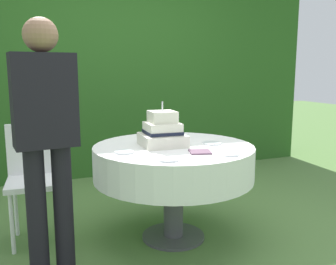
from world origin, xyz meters
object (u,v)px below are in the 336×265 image
object	(u,v)px
napkin_stack	(200,152)
garden_chair	(35,170)
cake_table	(173,162)
serving_plate_near	(230,154)
serving_plate_right	(212,143)
serving_plate_left	(168,160)
serving_plate_far	(124,152)
wedding_cake	(163,132)
standing_person	(46,133)

from	to	relation	value
napkin_stack	garden_chair	xyz separation A→B (m)	(-1.07, 0.69, -0.20)
cake_table	serving_plate_near	world-z (taller)	serving_plate_near
cake_table	serving_plate_right	distance (m)	0.33
napkin_stack	serving_plate_right	bearing A→B (deg)	47.43
serving_plate_left	garden_chair	bearing A→B (deg)	133.59
serving_plate_far	wedding_cake	bearing A→B (deg)	22.44
garden_chair	standing_person	bearing A→B (deg)	-84.18
cake_table	garden_chair	size ratio (longest dim) A/B	1.36
serving_plate_near	serving_plate_far	distance (m)	0.72
cake_table	serving_plate_left	size ratio (longest dim) A/B	8.80
garden_chair	wedding_cake	bearing A→B (deg)	-21.94
serving_plate_far	napkin_stack	world-z (taller)	serving_plate_far
serving_plate_near	napkin_stack	bearing A→B (deg)	135.53
cake_table	garden_chair	world-z (taller)	garden_chair
wedding_cake	standing_person	xyz separation A→B (m)	(-0.85, -0.28, 0.09)
cake_table	napkin_stack	xyz separation A→B (m)	(0.08, -0.29, 0.14)
garden_chair	serving_plate_left	bearing A→B (deg)	-46.41
wedding_cake	serving_plate_near	xyz separation A→B (m)	(0.30, -0.47, -0.10)
napkin_stack	standing_person	size ratio (longest dim) A/B	0.09
cake_table	serving_plate_left	distance (m)	0.49
serving_plate_far	standing_person	world-z (taller)	standing_person
wedding_cake	napkin_stack	xyz separation A→B (m)	(0.15, -0.32, -0.10)
serving_plate_left	napkin_stack	distance (m)	0.32
serving_plate_near	garden_chair	xyz separation A→B (m)	(-1.22, 0.84, -0.20)
serving_plate_right	standing_person	xyz separation A→B (m)	(-1.22, -0.20, 0.18)
standing_person	garden_chair	bearing A→B (deg)	95.82
standing_person	cake_table	bearing A→B (deg)	14.98
wedding_cake	serving_plate_right	xyz separation A→B (m)	(0.37, -0.08, -0.10)
serving_plate_left	serving_plate_far	bearing A→B (deg)	122.81
serving_plate_left	serving_plate_right	xyz separation A→B (m)	(0.51, 0.37, 0.00)
serving_plate_near	serving_plate_right	xyz separation A→B (m)	(0.07, 0.38, 0.00)
napkin_stack	garden_chair	size ratio (longest dim) A/B	0.16
serving_plate_left	standing_person	distance (m)	0.76
cake_table	serving_plate_right	world-z (taller)	serving_plate_right
serving_plate_right	garden_chair	distance (m)	1.38
serving_plate_left	garden_chair	size ratio (longest dim) A/B	0.15
standing_person	serving_plate_left	bearing A→B (deg)	-13.46
serving_plate_near	napkin_stack	size ratio (longest dim) A/B	0.83
serving_plate_far	garden_chair	xyz separation A→B (m)	(-0.58, 0.51, -0.20)
serving_plate_far	serving_plate_right	bearing A→B (deg)	4.41
serving_plate_left	serving_plate_right	bearing A→B (deg)	35.80
garden_chair	standing_person	world-z (taller)	standing_person
wedding_cake	standing_person	size ratio (longest dim) A/B	0.21
serving_plate_right	standing_person	distance (m)	1.25
serving_plate_far	serving_plate_left	world-z (taller)	same
standing_person	serving_plate_far	bearing A→B (deg)	15.37
serving_plate_left	standing_person	bearing A→B (deg)	166.54
wedding_cake	serving_plate_right	distance (m)	0.39
serving_plate_far	garden_chair	bearing A→B (deg)	138.76
cake_table	wedding_cake	xyz separation A→B (m)	(-0.08, 0.03, 0.23)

